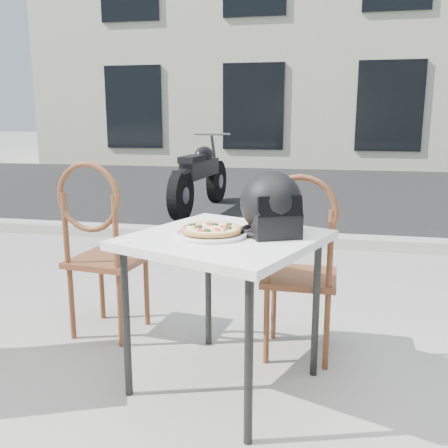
% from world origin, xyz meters
% --- Properties ---
extents(ground, '(80.00, 80.00, 0.00)m').
position_xyz_m(ground, '(0.00, 0.00, 0.00)').
color(ground, gray).
rests_on(ground, ground).
extents(street_asphalt, '(30.00, 8.00, 0.00)m').
position_xyz_m(street_asphalt, '(0.00, 7.00, 0.00)').
color(street_asphalt, black).
rests_on(street_asphalt, ground).
extents(curb, '(30.00, 0.25, 0.12)m').
position_xyz_m(curb, '(0.00, 3.00, 0.06)').
color(curb, '#A5A39B').
rests_on(curb, ground).
extents(building_across, '(16.00, 6.06, 7.00)m').
position_xyz_m(building_across, '(-0.00, 13.99, 3.50)').
color(building_across, beige).
rests_on(building_across, ground).
extents(cafe_table_main, '(1.07, 1.07, 0.78)m').
position_xyz_m(cafe_table_main, '(-0.22, 0.07, 0.71)').
color(cafe_table_main, white).
rests_on(cafe_table_main, ground).
extents(plate, '(0.37, 0.37, 0.02)m').
position_xyz_m(plate, '(-0.28, 0.05, 0.79)').
color(plate, silver).
rests_on(plate, cafe_table_main).
extents(pizza, '(0.37, 0.37, 0.04)m').
position_xyz_m(pizza, '(-0.28, 0.05, 0.82)').
color(pizza, '#C38C47').
rests_on(pizza, plate).
extents(helmet, '(0.40, 0.41, 0.31)m').
position_xyz_m(helmet, '(-0.00, 0.14, 0.92)').
color(helmet, black).
rests_on(helmet, cafe_table_main).
extents(cafe_chair_main, '(0.41, 0.41, 1.06)m').
position_xyz_m(cafe_chair_main, '(0.12, 0.42, 0.59)').
color(cafe_chair_main, brown).
rests_on(cafe_chair_main, ground).
extents(cafe_chair_side, '(0.47, 0.47, 1.10)m').
position_xyz_m(cafe_chair_side, '(-1.07, 0.48, 0.61)').
color(cafe_chair_side, brown).
rests_on(cafe_chair_side, ground).
extents(motorcycle, '(0.58, 2.21, 1.10)m').
position_xyz_m(motorcycle, '(-1.55, 4.79, 0.48)').
color(motorcycle, black).
rests_on(motorcycle, street_asphalt).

